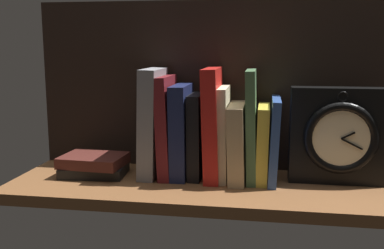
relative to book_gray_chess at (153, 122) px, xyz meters
The scene contains 14 objects.
ground_plane 20.50cm from the book_gray_chess, 19.36° to the right, with size 90.20×29.19×2.50cm, color brown.
back_panel 18.68cm from the book_gray_chess, 32.12° to the left, with size 90.20×1.20×41.13cm, color black.
book_gray_chess is the anchor object (origin of this frame).
book_maroon_dawkins 3.61cm from the book_gray_chess, ahead, with size 2.66×14.25×23.46cm, color maroon.
book_navy_bierce 7.16cm from the book_gray_chess, ahead, with size 3.57×13.89×21.47cm, color #192147.
book_black_skeptic 10.81cm from the book_gray_chess, ahead, with size 2.83×12.04×19.44cm, color black.
book_red_requiem 13.81cm from the book_gray_chess, ahead, with size 3.32×15.39×25.37cm, color red.
book_cream_twain 16.92cm from the book_gray_chess, ahead, with size 2.08×13.57×21.14cm, color beige.
book_tan_shortstories 20.31cm from the book_gray_chess, ahead, with size 3.56×16.75×17.21cm, color tan.
book_green_romantic 23.05cm from the book_gray_chess, ahead, with size 2.09×13.82×25.04cm, color #476B44.
book_yellow_seinlanguage 25.99cm from the book_gray_chess, ahead, with size 2.56×13.69×17.03cm, color gold.
book_blue_modern 28.36cm from the book_gray_chess, ahead, with size 1.85×15.60×18.74cm, color #2D4C8E.
framed_clock 42.33cm from the book_gray_chess, ahead, with size 21.36×6.51×21.36cm.
book_stack_side 17.30cm from the book_gray_chess, 167.53° to the right, with size 15.58×11.88×4.85cm.
Camera 1 is at (11.67, -96.24, 30.37)cm, focal length 42.11 mm.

